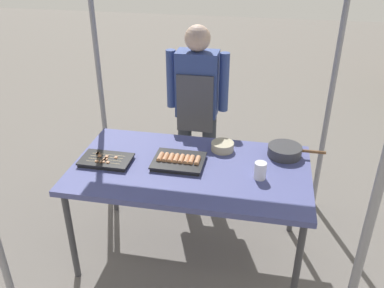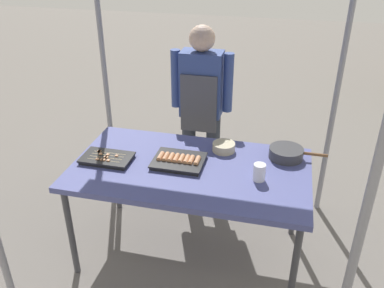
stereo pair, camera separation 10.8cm
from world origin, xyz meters
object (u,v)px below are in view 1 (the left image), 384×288
(tray_meat_skewers, at_px, (106,160))
(tray_grilled_sausages, at_px, (179,161))
(stall_table, at_px, (191,174))
(vendor_woman, at_px, (197,101))
(cooking_wok, at_px, (285,151))
(drink_cup_near_edge, at_px, (260,171))
(condiment_bowl, at_px, (223,146))

(tray_meat_skewers, bearing_deg, tray_grilled_sausages, 9.09)
(stall_table, relative_size, tray_grilled_sausages, 4.60)
(tray_grilled_sausages, distance_m, vendor_woman, 0.81)
(tray_meat_skewers, height_order, cooking_wok, cooking_wok)
(cooking_wok, bearing_deg, stall_table, -155.92)
(stall_table, distance_m, drink_cup_near_edge, 0.48)
(stall_table, bearing_deg, tray_grilled_sausages, 162.48)
(tray_grilled_sausages, height_order, condiment_bowl, condiment_bowl)
(tray_grilled_sausages, distance_m, cooking_wok, 0.76)
(condiment_bowl, height_order, vendor_woman, vendor_woman)
(stall_table, bearing_deg, tray_meat_skewers, -174.96)
(tray_grilled_sausages, relative_size, vendor_woman, 0.23)
(tray_meat_skewers, xyz_separation_m, condiment_bowl, (0.76, 0.33, 0.01))
(tray_grilled_sausages, relative_size, condiment_bowl, 2.12)
(tray_meat_skewers, distance_m, vendor_woman, 1.01)
(tray_meat_skewers, height_order, vendor_woman, vendor_woman)
(condiment_bowl, distance_m, drink_cup_near_edge, 0.43)
(tray_grilled_sausages, height_order, tray_meat_skewers, tray_grilled_sausages)
(stall_table, relative_size, condiment_bowl, 9.78)
(tray_meat_skewers, xyz_separation_m, cooking_wok, (1.21, 0.33, 0.02))
(condiment_bowl, bearing_deg, drink_cup_near_edge, -48.84)
(cooking_wok, relative_size, drink_cup_near_edge, 3.49)
(tray_grilled_sausages, height_order, vendor_woman, vendor_woman)
(condiment_bowl, bearing_deg, stall_table, -123.43)
(tray_grilled_sausages, xyz_separation_m, drink_cup_near_edge, (0.55, -0.08, 0.04))
(tray_grilled_sausages, bearing_deg, condiment_bowl, 42.50)
(tray_meat_skewers, bearing_deg, vendor_woman, 61.71)
(tray_grilled_sausages, xyz_separation_m, tray_meat_skewers, (-0.49, -0.08, -0.00))
(vendor_woman, bearing_deg, drink_cup_near_edge, 123.10)
(stall_table, xyz_separation_m, tray_grilled_sausages, (-0.09, 0.03, 0.07))
(tray_meat_skewers, xyz_separation_m, drink_cup_near_edge, (1.05, 0.00, 0.04))
(tray_grilled_sausages, relative_size, drink_cup_near_edge, 3.05)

